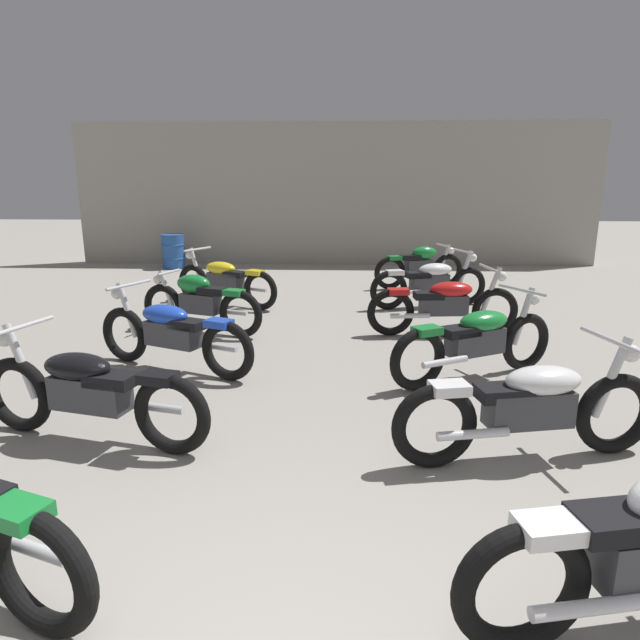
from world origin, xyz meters
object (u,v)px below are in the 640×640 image
at_px(motorcycle_left_row_4, 225,280).
at_px(motorcycle_right_row_5, 420,265).
at_px(motorcycle_right_row_2, 476,340).
at_px(motorcycle_right_row_3, 444,304).
at_px(oil_drum, 173,251).
at_px(motorcycle_right_row_4, 430,281).
at_px(motorcycle_left_row_3, 200,302).
at_px(motorcycle_left_row_2, 172,332).
at_px(motorcycle_right_row_1, 530,406).
at_px(motorcycle_left_row_1, 89,391).

relative_size(motorcycle_left_row_4, motorcycle_right_row_5, 1.04).
height_order(motorcycle_right_row_2, motorcycle_right_row_3, same).
bearing_deg(oil_drum, motorcycle_right_row_4, -35.64).
distance_m(motorcycle_left_row_3, motorcycle_left_row_4, 1.83).
bearing_deg(motorcycle_left_row_3, motorcycle_right_row_4, 27.43).
xyz_separation_m(motorcycle_left_row_2, motorcycle_right_row_2, (3.41, -0.15, 0.00)).
bearing_deg(motorcycle_right_row_3, oil_drum, 133.98).
height_order(motorcycle_right_row_3, motorcycle_right_row_5, motorcycle_right_row_3).
bearing_deg(motorcycle_left_row_3, motorcycle_right_row_3, 0.94).
distance_m(motorcycle_left_row_3, motorcycle_right_row_4, 3.99).
xyz_separation_m(motorcycle_left_row_2, motorcycle_left_row_4, (-0.14, 3.44, 0.00)).
bearing_deg(motorcycle_right_row_5, motorcycle_right_row_2, -91.01).
bearing_deg(motorcycle_right_row_4, motorcycle_right_row_2, -90.59).
xyz_separation_m(motorcycle_left_row_4, motorcycle_right_row_5, (3.64, 1.82, 0.01)).
xyz_separation_m(motorcycle_left_row_4, motorcycle_right_row_4, (3.58, 0.01, 0.00)).
height_order(motorcycle_right_row_1, motorcycle_right_row_4, same).
xyz_separation_m(motorcycle_left_row_3, motorcycle_right_row_4, (3.54, 1.84, -0.01)).
distance_m(motorcycle_right_row_2, motorcycle_right_row_4, 3.60).
xyz_separation_m(motorcycle_left_row_4, motorcycle_right_row_3, (3.52, -1.78, 0.00)).
relative_size(motorcycle_left_row_2, motorcycle_right_row_5, 1.07).
distance_m(motorcycle_left_row_4, motorcycle_right_row_2, 5.05).
xyz_separation_m(motorcycle_left_row_2, motorcycle_right_row_5, (3.50, 5.27, 0.01)).
xyz_separation_m(motorcycle_left_row_3, motorcycle_right_row_3, (3.48, 0.06, -0.01)).
relative_size(motorcycle_left_row_4, motorcycle_right_row_1, 0.92).
bearing_deg(motorcycle_right_row_5, motorcycle_left_row_1, -117.18).
xyz_separation_m(motorcycle_left_row_2, motorcycle_right_row_4, (3.44, 3.45, 0.00)).
relative_size(motorcycle_right_row_4, oil_drum, 2.47).
distance_m(motorcycle_right_row_5, oil_drum, 6.31).
xyz_separation_m(motorcycle_left_row_1, oil_drum, (-2.23, 9.41, -0.03)).
bearing_deg(motorcycle_right_row_3, motorcycle_right_row_2, -89.10).
height_order(motorcycle_right_row_1, oil_drum, motorcycle_right_row_1).
bearing_deg(motorcycle_right_row_1, oil_drum, 121.07).
relative_size(motorcycle_left_row_2, motorcycle_left_row_3, 1.07).
bearing_deg(motorcycle_left_row_2, oil_drum, 107.20).
relative_size(motorcycle_left_row_4, motorcycle_right_row_4, 0.94).
bearing_deg(motorcycle_right_row_1, motorcycle_left_row_4, 123.29).
bearing_deg(motorcycle_right_row_2, motorcycle_left_row_1, -154.93).
xyz_separation_m(motorcycle_right_row_2, motorcycle_right_row_4, (0.04, 3.60, 0.00)).
xyz_separation_m(motorcycle_left_row_1, motorcycle_right_row_5, (3.63, 7.07, 0.01)).
bearing_deg(motorcycle_right_row_1, motorcycle_right_row_3, 90.40).
distance_m(motorcycle_right_row_2, motorcycle_right_row_5, 5.42).
relative_size(motorcycle_left_row_3, motorcycle_right_row_5, 1.00).
bearing_deg(motorcycle_right_row_2, motorcycle_left_row_3, 153.38).
relative_size(motorcycle_right_row_1, oil_drum, 2.53).
height_order(motorcycle_left_row_4, motorcycle_right_row_2, same).
height_order(motorcycle_left_row_1, motorcycle_left_row_3, motorcycle_left_row_1).
relative_size(motorcycle_left_row_1, motorcycle_right_row_4, 1.02).
xyz_separation_m(motorcycle_left_row_1, motorcycle_right_row_3, (3.51, 3.47, 0.00)).
relative_size(motorcycle_left_row_1, oil_drum, 2.51).
bearing_deg(motorcycle_left_row_1, motorcycle_right_row_2, 25.07).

